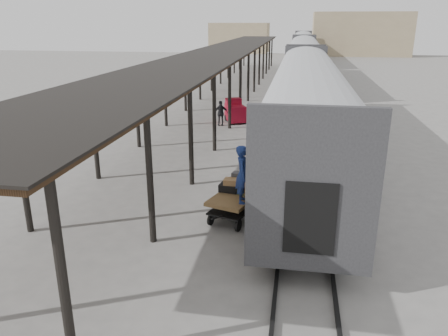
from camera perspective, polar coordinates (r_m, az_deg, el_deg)
name	(u,v)px	position (r m, az deg, el deg)	size (l,w,h in m)	color
ground	(210,217)	(15.09, -1.89, -6.39)	(160.00, 160.00, 0.00)	slate
train	(304,58)	(47.33, 10.40, 13.90)	(3.45, 76.01, 4.01)	silver
canopy	(226,51)	(37.97, 0.25, 15.07)	(4.90, 64.30, 4.15)	#422B19
rails	(303,84)	(47.81, 10.22, 10.78)	(1.54, 150.00, 0.12)	black
building_far	(360,34)	(92.11, 17.33, 16.39)	(18.00, 10.00, 8.00)	tan
building_left	(240,38)	(96.30, 2.07, 16.64)	(12.00, 8.00, 6.00)	tan
baggage_cart	(237,199)	(14.82, 1.75, -4.13)	(1.93, 2.67, 0.86)	brown
suitcase_stack	(238,185)	(14.98, 1.88, -2.17)	(1.46, 1.21, 0.58)	#3B3B3D
luggage_tug	(235,112)	(29.06, 1.45, 7.37)	(1.65, 1.99, 1.52)	maroon
porter	(243,174)	(13.78, 2.45, -0.81)	(0.69, 0.45, 1.88)	navy
pedestrian	(221,113)	(27.98, -0.41, 7.15)	(0.94, 0.39, 1.61)	black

